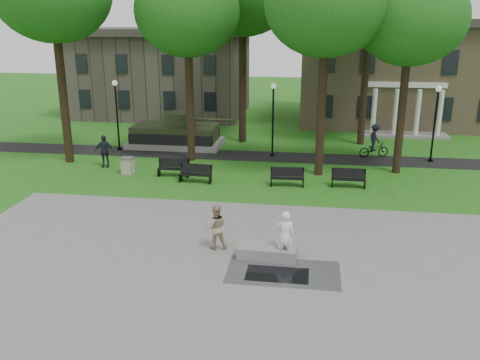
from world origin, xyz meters
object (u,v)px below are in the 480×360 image
object	(u,v)px
park_bench_0	(174,167)
trash_bin	(128,165)
friend_watching	(216,227)
skateboarder	(285,236)
cyclist	(374,144)
concrete_block	(267,251)

from	to	relation	value
park_bench_0	trash_bin	bearing A→B (deg)	177.53
friend_watching	trash_bin	bearing A→B (deg)	-68.13
skateboarder	trash_bin	bearing A→B (deg)	-43.80
skateboarder	park_bench_0	distance (m)	11.93
cyclist	park_bench_0	xyz separation A→B (m)	(-11.73, -5.94, -0.37)
friend_watching	park_bench_0	xyz separation A→B (m)	(-4.20, 9.13, -0.39)
friend_watching	skateboarder	bearing A→B (deg)	152.44
concrete_block	skateboarder	xyz separation A→B (m)	(0.65, -0.12, 0.73)
skateboarder	cyclist	xyz separation A→B (m)	(4.82, 15.65, -0.09)
friend_watching	cyclist	bearing A→B (deg)	-131.84
concrete_block	skateboarder	size ratio (longest dim) A/B	1.15
cyclist	park_bench_0	bearing A→B (deg)	97.68
friend_watching	park_bench_0	distance (m)	10.06
cyclist	trash_bin	world-z (taller)	cyclist
concrete_block	skateboarder	world-z (taller)	skateboarder
friend_watching	park_bench_0	world-z (taller)	friend_watching
skateboarder	trash_bin	distance (m)	13.79
friend_watching	park_bench_0	size ratio (longest dim) A/B	0.99
concrete_block	trash_bin	xyz separation A→B (m)	(-9.03, 9.68, 0.24)
concrete_block	trash_bin	distance (m)	13.24
concrete_block	trash_bin	size ratio (longest dim) A/B	2.29
skateboarder	park_bench_0	size ratio (longest dim) A/B	1.06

